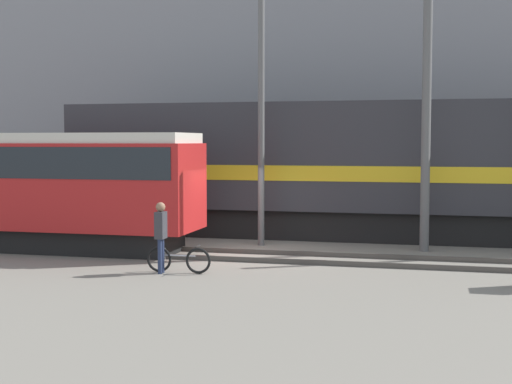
% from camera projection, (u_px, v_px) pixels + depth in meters
% --- Properties ---
extents(ground_plane, '(120.00, 120.00, 0.00)m').
position_uv_depth(ground_plane, '(249.00, 252.00, 21.18)').
color(ground_plane, slate).
extents(track_near, '(60.00, 1.50, 0.14)m').
position_uv_depth(track_near, '(241.00, 255.00, 20.19)').
color(track_near, '#47423D').
rests_on(track_near, ground).
extents(track_far, '(60.00, 1.51, 0.14)m').
position_uv_depth(track_far, '(277.00, 233.00, 24.98)').
color(track_far, '#47423D').
rests_on(track_far, ground).
extents(building_backdrop, '(33.46, 6.00, 11.81)m').
position_uv_depth(building_backdrop, '(313.00, 83.00, 31.93)').
color(building_backdrop, gray).
rests_on(building_backdrop, ground).
extents(freight_locomotive, '(19.42, 3.04, 5.19)m').
position_uv_depth(freight_locomotive, '(349.00, 167.00, 24.22)').
color(freight_locomotive, black).
rests_on(freight_locomotive, ground).
extents(streetcar, '(10.16, 2.54, 3.53)m').
position_uv_depth(streetcar, '(34.00, 183.00, 21.60)').
color(streetcar, black).
rests_on(streetcar, ground).
extents(bicycle, '(1.68, 0.44, 0.71)m').
position_uv_depth(bicycle, '(179.00, 260.00, 17.82)').
color(bicycle, black).
rests_on(bicycle, ground).
extents(person, '(0.24, 0.36, 1.78)m').
position_uv_depth(person, '(161.00, 230.00, 17.71)').
color(person, '#232D4C').
rests_on(person, ground).
extents(utility_pole_left, '(0.20, 0.20, 8.94)m').
position_uv_depth(utility_pole_left, '(261.00, 104.00, 22.27)').
color(utility_pole_left, '#595959').
rests_on(utility_pole_left, ground).
extents(utility_pole_center, '(0.27, 0.27, 8.48)m').
position_uv_depth(utility_pole_center, '(426.00, 109.00, 21.09)').
color(utility_pole_center, '#595959').
rests_on(utility_pole_center, ground).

